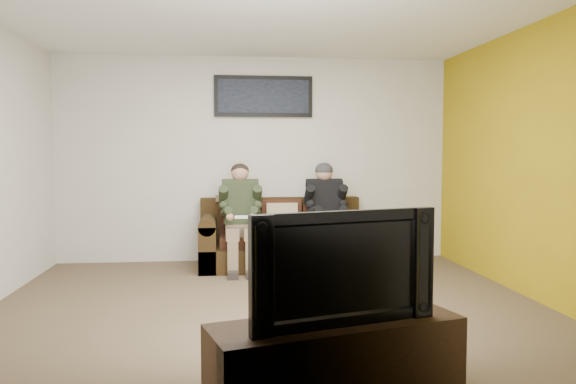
{
  "coord_description": "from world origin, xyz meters",
  "views": [
    {
      "loc": [
        -0.39,
        -4.97,
        1.38
      ],
      "look_at": [
        0.3,
        1.2,
        0.95
      ],
      "focal_mm": 35.0,
      "sensor_mm": 36.0,
      "label": 1
    }
  ],
  "objects": [
    {
      "name": "throw_pillow",
      "position": [
        0.3,
        1.86,
        0.58
      ],
      "size": [
        0.38,
        0.18,
        0.38
      ],
      "primitive_type": "cube",
      "rotation": [
        -0.21,
        0.0,
        0.0
      ],
      "color": "tan",
      "rests_on": "sofa"
    },
    {
      "name": "throw_blanket",
      "position": [
        -0.3,
        2.07,
        0.82
      ],
      "size": [
        0.41,
        0.2,
        0.07
      ],
      "primitive_type": "cube",
      "color": "gray",
      "rests_on": "sofa"
    },
    {
      "name": "wall_right",
      "position": [
        2.5,
        0.0,
        1.3
      ],
      "size": [
        0.0,
        4.5,
        4.5
      ],
      "primitive_type": "plane",
      "rotation": [
        1.57,
        0.0,
        -1.57
      ],
      "color": "beige",
      "rests_on": "ground"
    },
    {
      "name": "person_left",
      "position": [
        -0.21,
        1.66,
        0.7
      ],
      "size": [
        0.51,
        0.87,
        1.26
      ],
      "color": "#816A50",
      "rests_on": "sofa"
    },
    {
      "name": "person_right",
      "position": [
        0.81,
        1.66,
        0.7
      ],
      "size": [
        0.51,
        0.86,
        1.26
      ],
      "color": "black",
      "rests_on": "sofa"
    },
    {
      "name": "ceiling",
      "position": [
        0.0,
        0.0,
        2.6
      ],
      "size": [
        5.0,
        5.0,
        0.0
      ],
      "primitive_type": "plane",
      "rotation": [
        3.14,
        0.0,
        0.0
      ],
      "color": "silver",
      "rests_on": "ground"
    },
    {
      "name": "accent_wall_right",
      "position": [
        2.49,
        0.0,
        1.3
      ],
      "size": [
        0.0,
        4.5,
        4.5
      ],
      "primitive_type": "plane",
      "rotation": [
        1.57,
        0.0,
        -1.57
      ],
      "color": "#AA8E11",
      "rests_on": "ground"
    },
    {
      "name": "tv_stand",
      "position": [
        0.22,
        -1.95,
        0.22
      ],
      "size": [
        1.5,
        0.84,
        0.45
      ],
      "primitive_type": "cube",
      "rotation": [
        0.0,
        0.0,
        0.28
      ],
      "color": "#311F10",
      "rests_on": "ground"
    },
    {
      "name": "framed_poster",
      "position": [
        0.1,
        2.22,
        2.1
      ],
      "size": [
        1.25,
        0.05,
        0.52
      ],
      "color": "black",
      "rests_on": "wall_back"
    },
    {
      "name": "wall_back",
      "position": [
        0.0,
        2.25,
        1.3
      ],
      "size": [
        5.0,
        0.0,
        5.0
      ],
      "primitive_type": "plane",
      "rotation": [
        1.57,
        0.0,
        0.0
      ],
      "color": "beige",
      "rests_on": "ground"
    },
    {
      "name": "television",
      "position": [
        0.22,
        -1.95,
        0.76
      ],
      "size": [
        1.09,
        0.44,
        0.63
      ],
      "primitive_type": "imported",
      "rotation": [
        0.0,
        0.0,
        0.28
      ],
      "color": "black",
      "rests_on": "tv_stand"
    },
    {
      "name": "sofa",
      "position": [
        0.3,
        1.82,
        0.31
      ],
      "size": [
        2.0,
        0.86,
        0.82
      ],
      "color": "#2F200E",
      "rests_on": "ground"
    },
    {
      "name": "cat",
      "position": [
        0.39,
        1.67,
        0.5
      ],
      "size": [
        0.66,
        0.26,
        0.24
      ],
      "color": "#43301A",
      "rests_on": "sofa"
    },
    {
      "name": "floor",
      "position": [
        0.0,
        0.0,
        0.0
      ],
      "size": [
        5.0,
        5.0,
        0.0
      ],
      "primitive_type": "plane",
      "color": "brown",
      "rests_on": "ground"
    },
    {
      "name": "wall_front",
      "position": [
        0.0,
        -2.25,
        1.3
      ],
      "size": [
        5.0,
        0.0,
        5.0
      ],
      "primitive_type": "plane",
      "rotation": [
        -1.57,
        0.0,
        0.0
      ],
      "color": "beige",
      "rests_on": "ground"
    }
  ]
}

